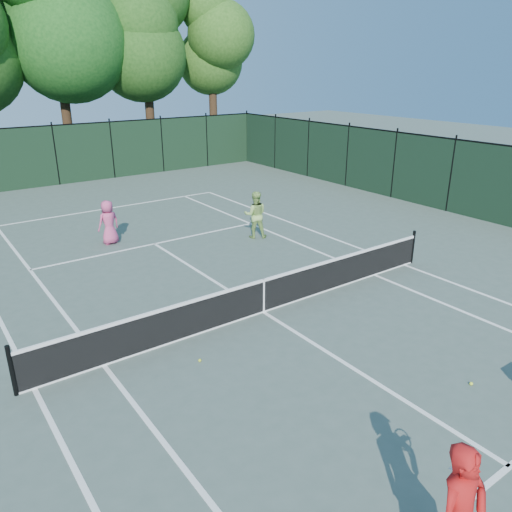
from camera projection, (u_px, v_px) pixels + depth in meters
ground at (263, 312)px, 12.57m from camera, size 90.00×90.00×0.00m
sideline_doubles_left at (34, 389)px, 9.57m from camera, size 0.10×23.77×0.01m
sideline_doubles_right at (404, 265)px, 15.56m from camera, size 0.10×23.77×0.01m
sideline_singles_left at (104, 365)px, 10.32m from camera, size 0.10×23.77×0.01m
sideline_singles_right at (375, 275)px, 14.82m from camera, size 0.10×23.77×0.01m
baseline_far at (100, 210)px, 21.58m from camera, size 10.97×0.10×0.01m
service_line_near at (510, 466)px, 7.71m from camera, size 8.23×0.10×0.01m
service_line_far at (155, 244)px, 17.42m from camera, size 8.23×0.10×0.01m
center_service_line at (263, 312)px, 12.57m from camera, size 0.10×12.80×0.01m
tennis_net at (264, 295)px, 12.40m from camera, size 11.69×0.09×1.06m
fence_far at (56, 156)px, 25.69m from camera, size 24.00×0.05×3.00m
tree_3 at (52, 4)px, 27.38m from camera, size 7.00×7.00×14.45m
tree_4 at (144, 25)px, 29.89m from camera, size 6.20×6.20×12.97m
tree_5 at (211, 36)px, 33.16m from camera, size 5.80×5.80×12.23m
player_pink at (109, 222)px, 17.19m from camera, size 0.82×0.59×1.54m
player_green at (255, 215)px, 17.81m from camera, size 1.04×0.98×1.69m
loose_ball_near_cart at (471, 384)px, 9.67m from camera, size 0.07×0.07×0.07m
loose_ball_midcourt at (200, 360)px, 10.44m from camera, size 0.07×0.07×0.07m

